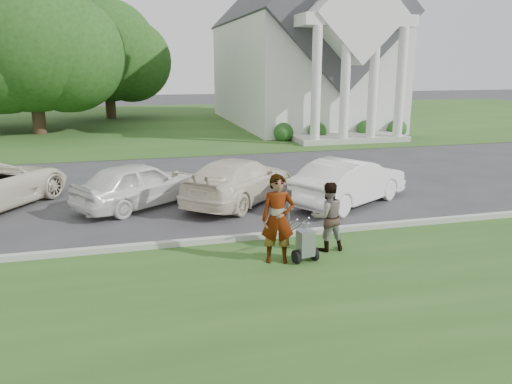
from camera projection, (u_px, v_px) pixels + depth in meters
name	position (u px, v px, depth m)	size (l,w,h in m)	color
ground	(262.00, 247.00, 11.64)	(120.00, 120.00, 0.00)	#333335
grass_strip	(306.00, 306.00, 8.82)	(80.00, 7.00, 0.01)	#264E1B
church_lawn	(167.00, 121.00, 36.94)	(80.00, 30.00, 0.01)	#264E1B
curb	(256.00, 237.00, 12.13)	(80.00, 0.18, 0.15)	#9E9E93
church	(301.00, 36.00, 34.00)	(9.19, 19.00, 24.10)	white
tree_left	(31.00, 47.00, 29.02)	(10.63, 8.40, 9.71)	#332316
tree_back	(107.00, 56.00, 37.59)	(9.61, 7.60, 8.89)	#332316
striping_cart	(305.00, 244.00, 10.68)	(0.60, 1.09, 0.96)	black
person_left	(278.00, 220.00, 10.54)	(0.70, 0.46, 1.92)	#999999
person_right	(328.00, 217.00, 11.27)	(0.77, 0.60, 1.59)	#999999
parking_meter_near	(289.00, 211.00, 11.36)	(0.10, 0.09, 1.42)	#93959B
car_b	(139.00, 184.00, 14.82)	(1.61, 4.00, 1.36)	white
car_c	(239.00, 180.00, 15.34)	(1.89, 4.66, 1.35)	silver
car_d	(350.00, 181.00, 15.09)	(1.48, 4.26, 1.40)	white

